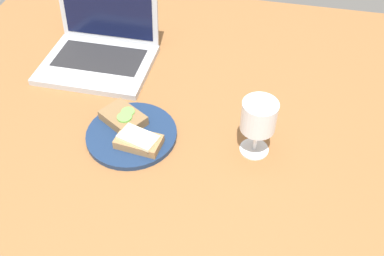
{
  "coord_description": "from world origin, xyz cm",
  "views": [
    {
      "loc": [
        23.81,
        -70.15,
        77.55
      ],
      "look_at": [
        8.92,
        -2.22,
        8.0
      ],
      "focal_mm": 40.0,
      "sensor_mm": 36.0,
      "label": 1
    }
  ],
  "objects_px": {
    "wine_glass": "(259,119)",
    "laptop": "(100,49)",
    "sandwich_with_cucumber": "(124,117)",
    "plate": "(132,134)",
    "sandwich_with_cheese": "(139,141)"
  },
  "relations": [
    {
      "from": "sandwich_with_cucumber",
      "to": "wine_glass",
      "type": "height_order",
      "value": "wine_glass"
    },
    {
      "from": "plate",
      "to": "sandwich_with_cheese",
      "type": "relative_size",
      "value": 1.97
    },
    {
      "from": "plate",
      "to": "laptop",
      "type": "distance_m",
      "value": 0.34
    },
    {
      "from": "wine_glass",
      "to": "laptop",
      "type": "xyz_separation_m",
      "value": [
        -0.48,
        0.26,
        -0.06
      ]
    },
    {
      "from": "plate",
      "to": "wine_glass",
      "type": "height_order",
      "value": "wine_glass"
    },
    {
      "from": "wine_glass",
      "to": "laptop",
      "type": "height_order",
      "value": "laptop"
    },
    {
      "from": "plate",
      "to": "laptop",
      "type": "bearing_deg",
      "value": 123.05
    },
    {
      "from": "sandwich_with_cheese",
      "to": "laptop",
      "type": "distance_m",
      "value": 0.38
    },
    {
      "from": "plate",
      "to": "sandwich_with_cheese",
      "type": "distance_m",
      "value": 0.05
    },
    {
      "from": "sandwich_with_cheese",
      "to": "wine_glass",
      "type": "distance_m",
      "value": 0.28
    },
    {
      "from": "plate",
      "to": "sandwich_with_cucumber",
      "type": "distance_m",
      "value": 0.05
    },
    {
      "from": "sandwich_with_cucumber",
      "to": "sandwich_with_cheese",
      "type": "distance_m",
      "value": 0.09
    },
    {
      "from": "sandwich_with_cucumber",
      "to": "wine_glass",
      "type": "relative_size",
      "value": 0.88
    },
    {
      "from": "wine_glass",
      "to": "plate",
      "type": "bearing_deg",
      "value": -176.14
    },
    {
      "from": "sandwich_with_cheese",
      "to": "laptop",
      "type": "xyz_separation_m",
      "value": [
        -0.21,
        0.32,
        0.01
      ]
    }
  ]
}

